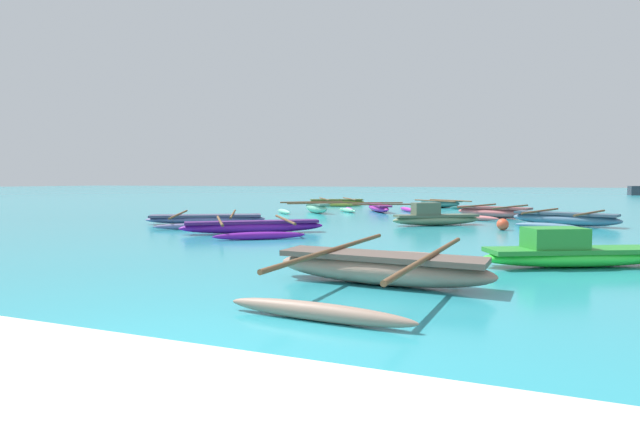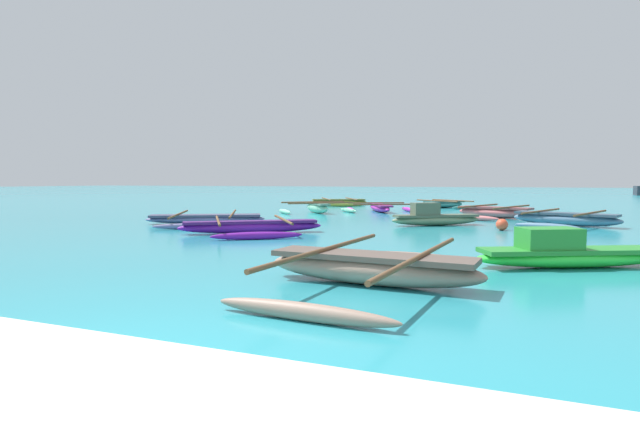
{
  "view_description": "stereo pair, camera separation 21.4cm",
  "coord_description": "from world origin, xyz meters",
  "px_view_note": "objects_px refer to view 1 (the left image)",
  "views": [
    {
      "loc": [
        2.66,
        -2.47,
        1.5
      ],
      "look_at": [
        -4.28,
        15.21,
        0.25
      ],
      "focal_mm": 28.0,
      "sensor_mm": 36.0,
      "label": 1
    },
    {
      "loc": [
        2.85,
        -2.39,
        1.5
      ],
      "look_at": [
        -4.28,
        15.21,
        0.25
      ],
      "focal_mm": 28.0,
      "sensor_mm": 36.0,
      "label": 2
    }
  ],
  "objects_px": {
    "moored_boat_1": "(381,268)",
    "mooring_buoy_0": "(503,224)",
    "moored_boat_2": "(253,227)",
    "moored_boat_3": "(337,202)",
    "moored_boat_0": "(494,212)",
    "moored_boat_5": "(442,204)",
    "moored_boat_10": "(316,208)",
    "moored_boat_8": "(206,219)",
    "moored_boat_6": "(434,217)",
    "moored_boat_7": "(565,219)",
    "moored_boat_9": "(378,208)",
    "moored_boat_4": "(574,253)"
  },
  "relations": [
    {
      "from": "moored_boat_4",
      "to": "moored_boat_5",
      "type": "height_order",
      "value": "moored_boat_4"
    },
    {
      "from": "moored_boat_3",
      "to": "moored_boat_7",
      "type": "xyz_separation_m",
      "value": [
        11.92,
        -10.7,
        0.04
      ]
    },
    {
      "from": "moored_boat_4",
      "to": "moored_boat_10",
      "type": "relative_size",
      "value": 0.91
    },
    {
      "from": "moored_boat_7",
      "to": "moored_boat_9",
      "type": "height_order",
      "value": "moored_boat_7"
    },
    {
      "from": "moored_boat_6",
      "to": "moored_boat_8",
      "type": "relative_size",
      "value": 0.57
    },
    {
      "from": "moored_boat_5",
      "to": "moored_boat_7",
      "type": "height_order",
      "value": "moored_boat_7"
    },
    {
      "from": "moored_boat_6",
      "to": "moored_boat_7",
      "type": "bearing_deg",
      "value": -13.37
    },
    {
      "from": "moored_boat_3",
      "to": "moored_boat_4",
      "type": "distance_m",
      "value": 22.61
    },
    {
      "from": "moored_boat_2",
      "to": "moored_boat_8",
      "type": "xyz_separation_m",
      "value": [
        -3.04,
        2.15,
        -0.01
      ]
    },
    {
      "from": "moored_boat_1",
      "to": "moored_boat_3",
      "type": "relative_size",
      "value": 0.92
    },
    {
      "from": "moored_boat_9",
      "to": "moored_boat_8",
      "type": "bearing_deg",
      "value": -49.52
    },
    {
      "from": "moored_boat_0",
      "to": "moored_boat_7",
      "type": "bearing_deg",
      "value": -30.16
    },
    {
      "from": "moored_boat_0",
      "to": "moored_boat_2",
      "type": "xyz_separation_m",
      "value": [
        -6.18,
        -8.87,
        -0.05
      ]
    },
    {
      "from": "moored_boat_9",
      "to": "moored_boat_6",
      "type": "bearing_deg",
      "value": 2.53
    },
    {
      "from": "moored_boat_1",
      "to": "moored_boat_10",
      "type": "distance_m",
      "value": 16.07
    },
    {
      "from": "moored_boat_5",
      "to": "moored_boat_10",
      "type": "distance_m",
      "value": 8.38
    },
    {
      "from": "moored_boat_6",
      "to": "moored_boat_10",
      "type": "bearing_deg",
      "value": 109.31
    },
    {
      "from": "moored_boat_1",
      "to": "moored_boat_2",
      "type": "height_order",
      "value": "moored_boat_1"
    },
    {
      "from": "moored_boat_1",
      "to": "moored_boat_7",
      "type": "xyz_separation_m",
      "value": [
        3.36,
        11.55,
        -0.0
      ]
    },
    {
      "from": "moored_boat_3",
      "to": "moored_boat_6",
      "type": "bearing_deg",
      "value": -86.25
    },
    {
      "from": "moored_boat_10",
      "to": "mooring_buoy_0",
      "type": "distance_m",
      "value": 9.93
    },
    {
      "from": "moored_boat_6",
      "to": "moored_boat_9",
      "type": "distance_m",
      "value": 7.6
    },
    {
      "from": "moored_boat_4",
      "to": "moored_boat_5",
      "type": "xyz_separation_m",
      "value": [
        -4.77,
        18.7,
        -0.04
      ]
    },
    {
      "from": "moored_boat_0",
      "to": "moored_boat_10",
      "type": "bearing_deg",
      "value": -160.68
    },
    {
      "from": "moored_boat_9",
      "to": "mooring_buoy_0",
      "type": "relative_size",
      "value": 10.71
    },
    {
      "from": "moored_boat_0",
      "to": "moored_boat_9",
      "type": "bearing_deg",
      "value": 177.87
    },
    {
      "from": "moored_boat_4",
      "to": "moored_boat_9",
      "type": "distance_m",
      "value": 15.7
    },
    {
      "from": "moored_boat_2",
      "to": "moored_boat_4",
      "type": "xyz_separation_m",
      "value": [
        7.94,
        -2.85,
        0.05
      ]
    },
    {
      "from": "moored_boat_2",
      "to": "moored_boat_10",
      "type": "xyz_separation_m",
      "value": [
        -1.67,
        9.01,
        0.05
      ]
    },
    {
      "from": "moored_boat_3",
      "to": "moored_boat_2",
      "type": "bearing_deg",
      "value": -107.43
    },
    {
      "from": "moored_boat_1",
      "to": "moored_boat_7",
      "type": "bearing_deg",
      "value": 77.81
    },
    {
      "from": "moored_boat_9",
      "to": "moored_boat_3",
      "type": "bearing_deg",
      "value": -170.07
    },
    {
      "from": "moored_boat_1",
      "to": "moored_boat_8",
      "type": "height_order",
      "value": "moored_boat_1"
    },
    {
      "from": "moored_boat_2",
      "to": "moored_boat_8",
      "type": "relative_size",
      "value": 0.81
    },
    {
      "from": "moored_boat_2",
      "to": "moored_boat_3",
      "type": "bearing_deg",
      "value": 66.32
    },
    {
      "from": "moored_boat_6",
      "to": "moored_boat_10",
      "type": "relative_size",
      "value": 0.78
    },
    {
      "from": "moored_boat_4",
      "to": "moored_boat_8",
      "type": "distance_m",
      "value": 12.06
    },
    {
      "from": "moored_boat_1",
      "to": "mooring_buoy_0",
      "type": "distance_m",
      "value": 9.2
    },
    {
      "from": "moored_boat_0",
      "to": "moored_boat_2",
      "type": "height_order",
      "value": "moored_boat_0"
    },
    {
      "from": "moored_boat_8",
      "to": "moored_boat_3",
      "type": "bearing_deg",
      "value": 62.25
    },
    {
      "from": "moored_boat_2",
      "to": "moored_boat_3",
      "type": "xyz_separation_m",
      "value": [
        -3.39,
        16.72,
        0.0
      ]
    },
    {
      "from": "moored_boat_1",
      "to": "moored_boat_7",
      "type": "height_order",
      "value": "moored_boat_1"
    },
    {
      "from": "moored_boat_0",
      "to": "moored_boat_5",
      "type": "relative_size",
      "value": 1.1
    },
    {
      "from": "moored_boat_0",
      "to": "mooring_buoy_0",
      "type": "relative_size",
      "value": 11.96
    },
    {
      "from": "moored_boat_6",
      "to": "mooring_buoy_0",
      "type": "xyz_separation_m",
      "value": [
        2.18,
        -0.92,
        -0.09
      ]
    },
    {
      "from": "moored_boat_3",
      "to": "moored_boat_7",
      "type": "distance_m",
      "value": 16.02
    },
    {
      "from": "moored_boat_0",
      "to": "moored_boat_1",
      "type": "bearing_deg",
      "value": -73.66
    },
    {
      "from": "moored_boat_0",
      "to": "moored_boat_2",
      "type": "bearing_deg",
      "value": -104.54
    },
    {
      "from": "moored_boat_1",
      "to": "mooring_buoy_0",
      "type": "bearing_deg",
      "value": 84.9
    },
    {
      "from": "moored_boat_0",
      "to": "moored_boat_9",
      "type": "distance_m",
      "value": 5.86
    }
  ]
}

